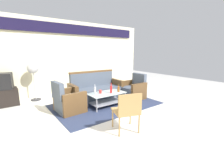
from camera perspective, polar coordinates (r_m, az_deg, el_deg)
name	(u,v)px	position (r m, az deg, el deg)	size (l,w,h in m)	color
ground_plane	(124,112)	(4.30, 4.28, -10.27)	(14.00, 14.00, 0.00)	silver
wall_back	(75,55)	(6.60, -13.42, 10.31)	(6.52, 0.19, 2.80)	beige
rug	(106,104)	(4.88, -2.21, -7.47)	(3.14, 2.03, 0.01)	#2D3856
couch	(96,91)	(5.29, -5.90, -2.45)	(1.83, 0.81, 0.96)	#4C5666
armchair_left	(68,102)	(4.39, -15.83, -6.28)	(0.74, 0.80, 0.85)	#4C5666
armchair_right	(133,90)	(5.50, 7.84, -2.27)	(0.72, 0.78, 0.85)	#4C5666
coffee_table	(107,97)	(4.66, -1.95, -4.96)	(1.10, 0.60, 0.40)	silver
bottle_brown	(118,89)	(4.73, 2.40, -1.88)	(0.07, 0.07, 0.23)	brown
bottle_red	(111,89)	(4.58, -0.33, -1.93)	(0.06, 0.06, 0.31)	red
bottle_clear	(95,91)	(4.45, -6.34, -2.44)	(0.06, 0.06, 0.31)	silver
cup	(100,92)	(4.57, -4.32, -2.85)	(0.08, 0.08, 0.10)	red
tv_stand	(3,98)	(5.71, -35.35, -4.13)	(0.80, 0.50, 0.52)	black
television	(1,81)	(5.62, -35.95, 0.79)	(0.68, 0.55, 0.48)	black
pedestal_fan	(33,71)	(5.71, -27.20, 4.46)	(0.36, 0.36, 1.27)	#2D2D33
wicker_chair	(127,109)	(3.13, 5.68, -9.25)	(0.61, 0.61, 0.84)	#AD844C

